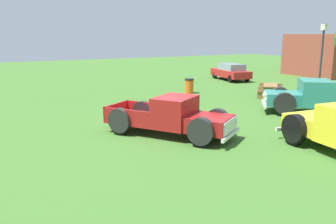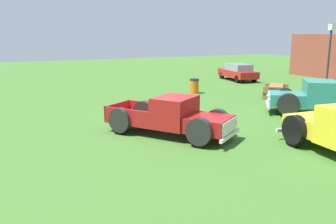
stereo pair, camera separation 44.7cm
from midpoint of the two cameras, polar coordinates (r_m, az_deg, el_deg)
The scene contains 8 objects.
ground_plane at distance 14.44m, azimuth -0.43°, elevation -2.68°, with size 80.00×80.00×0.00m, color #3D6B28.
pickup_truck_foreground at distance 13.19m, azimuth 2.32°, elevation -0.93°, with size 5.04×4.24×1.51m.
pickup_truck_behind_left at distance 18.34m, azimuth 23.66°, elevation 2.02°, with size 4.76×5.32×1.63m.
sedan_distant_b at distance 29.82m, azimuth 11.63°, elevation 6.38°, with size 4.29×2.25×1.37m.
lamp_post_near at distance 23.93m, azimuth 25.01°, elevation 7.87°, with size 0.36×0.36×4.43m.
picnic_table at distance 22.21m, azimuth 17.59°, elevation 3.42°, with size 2.32×2.32×0.78m.
trash_can at distance 22.92m, azimuth 4.84°, elevation 4.20°, with size 0.59×0.59×0.95m.
brick_pavilion at distance 35.87m, azimuth 25.74°, elevation 8.27°, with size 5.69×5.23×3.75m.
Camera 2 is at (12.70, -5.76, 3.80)m, focal length 37.75 mm.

